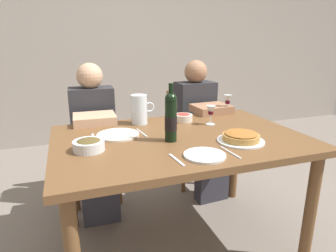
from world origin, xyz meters
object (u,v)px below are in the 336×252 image
at_px(wine_bottle, 171,117).
at_px(diner_right, 201,124).
at_px(olive_bowl, 89,145).
at_px(diner_left, 95,135).
at_px(salad_bowl, 183,117).
at_px(chair_left, 94,140).
at_px(wine_glass_left_diner, 211,111).
at_px(chair_right, 189,130).
at_px(dinner_plate_right_setting, 118,135).
at_px(dining_table, 180,150).
at_px(wine_glass_right_diner, 228,100).
at_px(water_pitcher, 139,111).
at_px(baked_tart, 241,137).
at_px(dinner_plate_left_setting, 204,155).

bearing_deg(wine_bottle, diner_right, 53.15).
bearing_deg(olive_bowl, diner_left, 82.76).
height_order(salad_bowl, chair_left, chair_left).
relative_size(wine_glass_left_diner, chair_right, 0.15).
height_order(dinner_plate_right_setting, diner_right, diner_right).
height_order(dining_table, wine_glass_right_diner, wine_glass_right_diner).
bearing_deg(dinner_plate_right_setting, diner_left, 101.12).
xyz_separation_m(dining_table, olive_bowl, (-0.54, -0.06, 0.13)).
distance_m(wine_bottle, water_pitcher, 0.43).
xyz_separation_m(wine_glass_right_diner, dinner_plate_right_setting, (-0.92, -0.28, -0.10)).
bearing_deg(baked_tart, chair_right, 82.25).
relative_size(wine_bottle, chair_left, 0.39).
xyz_separation_m(dinner_plate_right_setting, chair_left, (-0.09, 0.74, -0.27)).
distance_m(baked_tart, salad_bowl, 0.54).
bearing_deg(chair_left, wine_glass_right_diner, 157.36).
height_order(wine_glass_right_diner, chair_right, wine_glass_right_diner).
bearing_deg(wine_bottle, wine_glass_right_diner, 36.17).
distance_m(dining_table, wine_bottle, 0.26).
height_order(salad_bowl, wine_glass_left_diner, wine_glass_left_diner).
bearing_deg(wine_bottle, baked_tart, -21.54).
bearing_deg(wine_glass_left_diner, wine_bottle, -148.14).
xyz_separation_m(water_pitcher, wine_glass_right_diner, (0.73, 0.06, 0.02)).
height_order(dining_table, diner_left, diner_left).
height_order(wine_glass_right_diner, diner_right, diner_right).
bearing_deg(chair_left, diner_right, 168.24).
bearing_deg(wine_glass_right_diner, olive_bowl, -156.77).
bearing_deg(wine_bottle, dining_table, 36.18).
relative_size(olive_bowl, diner_left, 0.14).
xyz_separation_m(baked_tart, chair_right, (0.15, 1.10, -0.29)).
relative_size(dining_table, chair_left, 1.72).
relative_size(water_pitcher, diner_right, 0.18).
height_order(wine_glass_right_diner, dinner_plate_left_setting, wine_glass_right_diner).
distance_m(wine_bottle, wine_glass_right_diner, 0.80).
distance_m(salad_bowl, dinner_plate_right_setting, 0.53).
relative_size(olive_bowl, dinner_plate_left_setting, 0.78).
distance_m(salad_bowl, wine_glass_left_diner, 0.21).
relative_size(dinner_plate_left_setting, diner_right, 0.19).
xyz_separation_m(dining_table, wine_glass_left_diner, (0.30, 0.17, 0.19)).
xyz_separation_m(dining_table, wine_bottle, (-0.08, -0.06, 0.24)).
relative_size(salad_bowl, chair_left, 0.15).
distance_m(wine_glass_left_diner, diner_left, 0.92).
distance_m(dinner_plate_left_setting, diner_left, 1.09).
relative_size(water_pitcher, salad_bowl, 1.58).
relative_size(olive_bowl, chair_left, 0.19).
relative_size(wine_bottle, dinner_plate_right_setting, 1.30).
bearing_deg(dinner_plate_right_setting, wine_glass_left_diner, 3.12).
distance_m(wine_glass_left_diner, dinner_plate_right_setting, 0.66).
distance_m(wine_glass_right_diner, chair_left, 1.18).
xyz_separation_m(wine_glass_left_diner, diner_left, (-0.75, 0.47, -0.24)).
bearing_deg(chair_right, baked_tart, 78.71).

